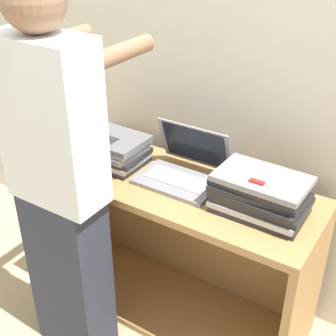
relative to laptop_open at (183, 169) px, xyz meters
name	(u,v)px	position (x,y,z in m)	size (l,w,h in m)	color
wall_back	(218,73)	(0.00, 0.31, 0.37)	(8.00, 0.05, 2.40)	beige
cart	(184,242)	(0.00, 0.02, -0.44)	(1.33, 0.51, 0.78)	#A87A47
laptop_open	(183,169)	(0.00, 0.00, 0.00)	(0.37, 0.32, 0.24)	gray
laptop_stack_left	(108,148)	(-0.40, -0.05, 0.02)	(0.39, 0.25, 0.15)	#232326
laptop_stack_right	(261,194)	(0.40, -0.05, 0.03)	(0.39, 0.26, 0.17)	#232326
person	(60,188)	(-0.30, -0.48, 0.05)	(0.40, 0.53, 1.73)	#2D3342
inventory_tag	(257,182)	(0.40, -0.11, 0.12)	(0.06, 0.02, 0.01)	red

